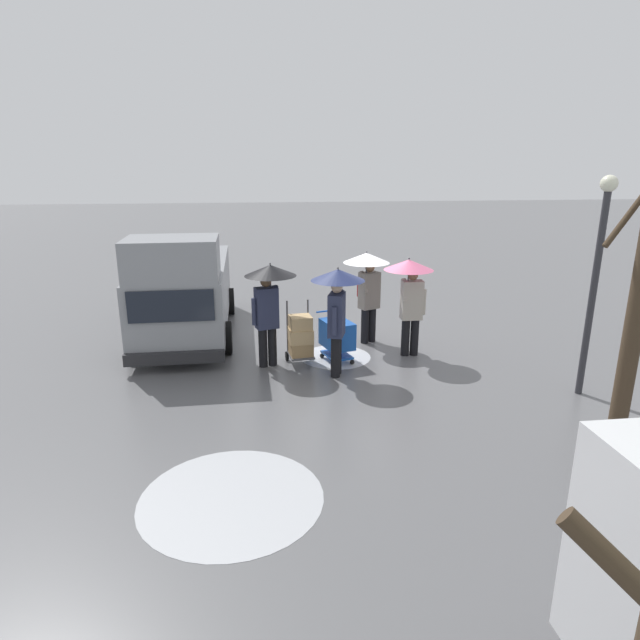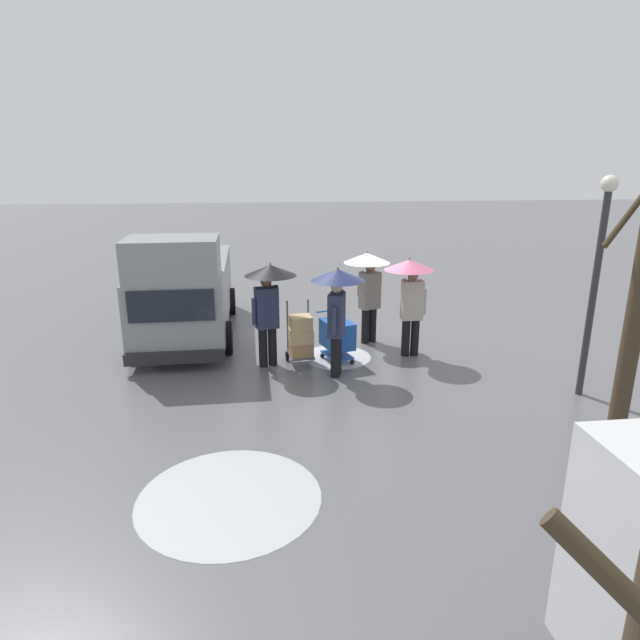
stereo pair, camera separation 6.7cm
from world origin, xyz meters
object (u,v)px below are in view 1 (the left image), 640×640
Objects in this scene: shopping_cart_vendor at (337,336)px; pedestrian_pink_side at (337,297)px; pedestrian_white_side at (269,291)px; pedestrian_far_side at (410,284)px; bare_tree_near at (636,325)px; cargo_van_parked_right at (184,289)px; pedestrian_black_side at (368,276)px; street_lamp at (597,265)px; hand_dolly_boxes at (301,337)px.

pedestrian_pink_side is at bearing 80.99° from shopping_cart_vendor.
pedestrian_white_side is 2.98m from pedestrian_far_side.
shopping_cart_vendor is 0.49× the size of pedestrian_white_side.
shopping_cart_vendor is 0.27× the size of bare_tree_near.
cargo_van_parked_right is 2.50× the size of pedestrian_white_side.
pedestrian_far_side is (-1.68, -0.89, 0.00)m from pedestrian_pink_side.
pedestrian_white_side is (-1.94, 2.19, 0.41)m from cargo_van_parked_right.
bare_tree_near is (-2.37, 5.60, 0.46)m from pedestrian_black_side.
pedestrian_black_side is 4.72m from street_lamp.
street_lamp is (-0.91, -2.30, 0.34)m from bare_tree_near.
pedestrian_white_side is at bearing -26.03° from pedestrian_pink_side.
pedestrian_black_side is (-0.86, -1.14, 1.00)m from shopping_cart_vendor.
pedestrian_black_side is (-0.97, -1.85, -0.01)m from pedestrian_pink_side.
bare_tree_near reaches higher than cargo_van_parked_right.
shopping_cart_vendor is 5.70m from bare_tree_near.
pedestrian_white_side is at bearing -2.75° from hand_dolly_boxes.
cargo_van_parked_right is 9.33m from bare_tree_near.
pedestrian_white_side reaches higher than shopping_cart_vendor.
street_lamp is (-3.28, 3.30, 0.80)m from pedestrian_black_side.
shopping_cart_vendor is 0.49× the size of pedestrian_black_side.
pedestrian_pink_side and pedestrian_far_side have the same top height.
pedestrian_white_side is (1.40, 0.08, 1.02)m from shopping_cart_vendor.
pedestrian_far_side is (-0.71, 0.96, 0.01)m from pedestrian_black_side.
shopping_cart_vendor is at bearing 52.97° from pedestrian_black_side.
pedestrian_black_side is at bearing -127.03° from shopping_cart_vendor.
cargo_van_parked_right is 4.33m from pedestrian_black_side.
bare_tree_near reaches higher than hand_dolly_boxes.
pedestrian_black_side is at bearing -53.58° from pedestrian_far_side.
cargo_van_parked_right reaches higher than pedestrian_black_side.
pedestrian_pink_side and pedestrian_white_side have the same top height.
shopping_cart_vendor is 5.00m from street_lamp.
bare_tree_near is at bearing 125.95° from shopping_cart_vendor.
bare_tree_near is 1.00× the size of street_lamp.
shopping_cart_vendor is at bearing -172.21° from hand_dolly_boxes.
pedestrian_far_side is at bearing -172.99° from hand_dolly_boxes.
street_lamp reaches higher than pedestrian_far_side.
pedestrian_far_side is (-4.91, 1.93, 0.41)m from cargo_van_parked_right.
cargo_van_parked_right is 2.50× the size of pedestrian_pink_side.
street_lamp is (-5.54, 2.08, 0.79)m from pedestrian_white_side.
pedestrian_pink_side is 1.00× the size of pedestrian_far_side.
pedestrian_black_side is at bearing -67.06° from bare_tree_near.
hand_dolly_boxes is at bearing 7.79° from shopping_cart_vendor.
pedestrian_black_side and pedestrian_far_side have the same top height.
shopping_cart_vendor is at bearing 6.63° from pedestrian_far_side.
pedestrian_far_side is (-2.97, -0.26, 0.00)m from pedestrian_white_side.
pedestrian_white_side is (2.26, 1.22, 0.01)m from pedestrian_black_side.
pedestrian_pink_side is 4.56m from street_lamp.
street_lamp is (-2.57, 2.34, 0.79)m from pedestrian_far_side.
pedestrian_far_side is at bearing -175.02° from pedestrian_white_side.
pedestrian_pink_side is at bearing -48.29° from bare_tree_near.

